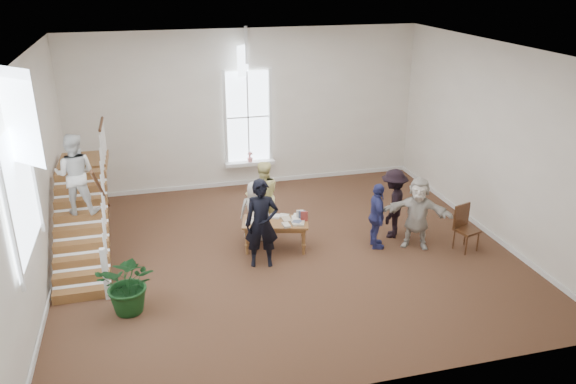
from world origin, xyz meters
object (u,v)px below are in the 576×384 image
object	(u,v)px
library_table	(276,224)
side_chair	(465,225)
woman_cluster_a	(377,216)
woman_cluster_b	(393,203)
woman_cluster_c	(417,213)
police_officer	(262,224)
person_yellow	(263,196)
floor_plant	(130,283)
elderly_woman	(255,211)

from	to	relation	value
library_table	side_chair	distance (m)	4.29
woman_cluster_a	side_chair	distance (m)	2.01
woman_cluster_b	woman_cluster_c	bearing A→B (deg)	58.65
police_officer	side_chair	distance (m)	4.66
person_yellow	side_chair	bearing A→B (deg)	152.95
library_table	woman_cluster_b	world-z (taller)	woman_cluster_b
library_table	woman_cluster_b	size ratio (longest dim) A/B	0.96
woman_cluster_c	floor_plant	world-z (taller)	woman_cluster_c
library_table	police_officer	bearing A→B (deg)	-110.57
woman_cluster_a	woman_cluster_b	bearing A→B (deg)	-42.46
woman_cluster_b	side_chair	xyz separation A→B (m)	(1.32, -1.01, -0.25)
woman_cluster_b	woman_cluster_c	distance (m)	0.72
woman_cluster_a	side_chair	size ratio (longest dim) A/B	1.48
police_officer	woman_cluster_c	size ratio (longest dim) A/B	1.16
floor_plant	elderly_woman	bearing A→B (deg)	39.75
police_officer	elderly_woman	distance (m)	1.28
library_table	police_officer	xyz separation A→B (m)	(-0.47, -0.66, 0.36)
police_officer	woman_cluster_a	distance (m)	2.72
person_yellow	floor_plant	size ratio (longest dim) A/B	1.45
woman_cluster_b	side_chair	bearing A→B (deg)	86.29
woman_cluster_b	woman_cluster_c	size ratio (longest dim) A/B	1.00
library_table	woman_cluster_a	size ratio (longest dim) A/B	1.04
person_yellow	woman_cluster_b	xyz separation A→B (m)	(2.91, -1.15, -0.03)
elderly_woman	woman_cluster_b	world-z (taller)	woman_cluster_b
police_officer	woman_cluster_a	size ratio (longest dim) A/B	1.26
person_yellow	side_chair	world-z (taller)	person_yellow
woman_cluster_b	library_table	bearing A→B (deg)	-57.25
library_table	woman_cluster_c	bearing A→B (deg)	2.22
person_yellow	woman_cluster_b	world-z (taller)	person_yellow
elderly_woman	side_chair	xyz separation A→B (m)	(4.52, -1.66, -0.13)
floor_plant	side_chair	bearing A→B (deg)	5.50
woman_cluster_b	woman_cluster_c	xyz separation A→B (m)	(0.30, -0.65, 0.00)
police_officer	person_yellow	distance (m)	1.80
library_table	woman_cluster_a	world-z (taller)	woman_cluster_a
woman_cluster_a	woman_cluster_b	distance (m)	0.75
woman_cluster_b	police_officer	bearing A→B (deg)	-45.82
person_yellow	floor_plant	xyz separation A→B (m)	(-3.15, -2.87, -0.27)
library_table	woman_cluster_b	bearing A→B (deg)	13.77
woman_cluster_c	floor_plant	bearing A→B (deg)	-141.66
library_table	person_yellow	size ratio (longest dim) A/B	0.92
elderly_woman	woman_cluster_a	size ratio (longest dim) A/B	0.93
person_yellow	side_chair	xyz separation A→B (m)	(4.22, -2.16, -0.28)
police_officer	woman_cluster_b	xyz separation A→B (m)	(3.31, 0.60, -0.14)
woman_cluster_c	elderly_woman	bearing A→B (deg)	-171.57
woman_cluster_a	library_table	bearing A→B (deg)	87.94
library_table	side_chair	size ratio (longest dim) A/B	1.53
person_yellow	woman_cluster_c	xyz separation A→B (m)	(3.21, -1.80, -0.03)
library_table	floor_plant	size ratio (longest dim) A/B	1.34
elderly_woman	floor_plant	world-z (taller)	elderly_woman
police_officer	woman_cluster_b	size ratio (longest dim) A/B	1.17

